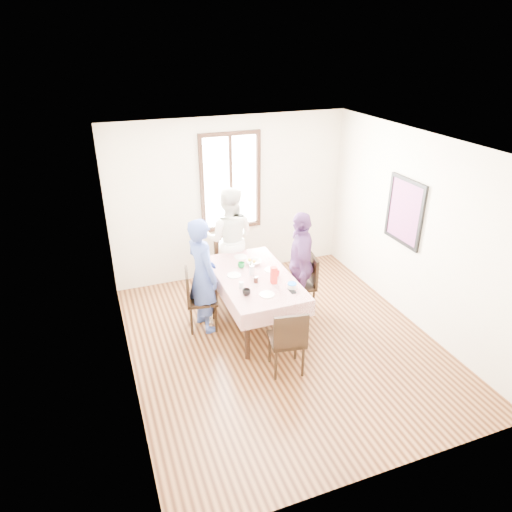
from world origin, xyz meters
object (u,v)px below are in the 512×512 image
(dining_table, at_px, (255,300))
(person_left, at_px, (202,275))
(chair_left, at_px, (202,299))
(person_right, at_px, (300,264))
(person_far, at_px, (231,240))
(chair_far, at_px, (231,262))
(chair_right, at_px, (300,285))
(chair_near, at_px, (287,339))

(dining_table, xyz_separation_m, person_left, (-0.72, 0.15, 0.46))
(chair_left, height_order, person_right, person_right)
(person_left, distance_m, person_right, 1.44)
(person_right, bearing_deg, person_far, -123.78)
(dining_table, bearing_deg, person_far, 90.00)
(chair_far, height_order, person_far, person_far)
(chair_left, xyz_separation_m, chair_right, (1.47, -0.10, 0.00))
(chair_right, bearing_deg, person_right, 99.39)
(chair_near, xyz_separation_m, person_right, (0.72, 1.17, 0.35))
(dining_table, distance_m, chair_left, 0.76)
(chair_left, relative_size, person_right, 0.57)
(dining_table, relative_size, chair_near, 1.79)
(chair_near, height_order, person_right, person_right)
(chair_near, distance_m, person_left, 1.51)
(chair_far, relative_size, chair_near, 1.00)
(chair_far, height_order, person_left, person_left)
(chair_far, bearing_deg, chair_left, 47.13)
(chair_far, bearing_deg, person_right, 118.20)
(chair_right, height_order, person_right, person_right)
(chair_left, height_order, chair_near, same)
(dining_table, relative_size, chair_far, 1.79)
(person_right, bearing_deg, chair_right, 111.89)
(person_left, bearing_deg, chair_near, -164.69)
(person_far, height_order, person_right, person_far)
(chair_left, distance_m, chair_right, 1.48)
(chair_far, distance_m, person_right, 1.33)
(chair_left, bearing_deg, person_left, 99.97)
(chair_near, height_order, person_left, person_left)
(chair_right, distance_m, person_far, 1.35)
(person_left, relative_size, person_far, 0.96)
(chair_left, distance_m, chair_near, 1.47)
(chair_left, distance_m, person_left, 0.38)
(person_far, relative_size, person_right, 1.08)
(dining_table, relative_size, person_right, 1.01)
(chair_left, bearing_deg, dining_table, 88.24)
(chair_near, bearing_deg, dining_table, 99.83)
(person_left, bearing_deg, chair_left, 75.95)
(chair_left, xyz_separation_m, person_right, (1.45, -0.10, 0.35))
(chair_left, xyz_separation_m, chair_near, (0.74, -1.27, 0.00))
(chair_near, height_order, person_far, person_far)
(chair_near, relative_size, person_right, 0.57)
(dining_table, relative_size, chair_left, 1.79)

